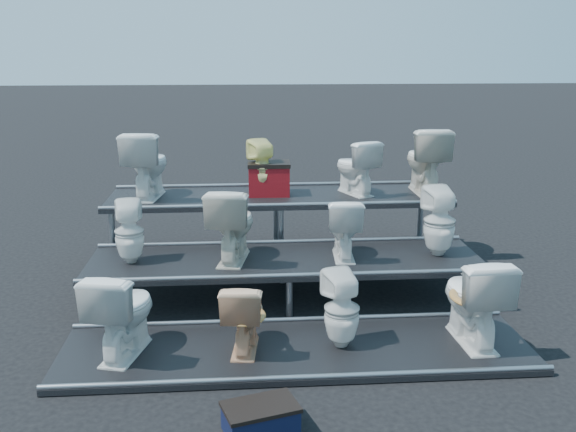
{
  "coord_description": "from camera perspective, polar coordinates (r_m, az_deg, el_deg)",
  "views": [
    {
      "loc": [
        -0.48,
        -6.53,
        2.68
      ],
      "look_at": [
        0.03,
        0.1,
        0.9
      ],
      "focal_mm": 40.0,
      "sensor_mm": 36.0,
      "label": 1
    }
  ],
  "objects": [
    {
      "name": "toilet_1",
      "position": [
        5.71,
        -3.95,
        -8.78
      ],
      "size": [
        0.43,
        0.67,
        0.65
      ],
      "primitive_type": "imported",
      "rotation": [
        0.0,
        0.0,
        3.03
      ],
      "color": "#E2AC81",
      "rests_on": "tier_front"
    },
    {
      "name": "red_crate",
      "position": [
        8.06,
        -1.7,
        3.21
      ],
      "size": [
        0.52,
        0.42,
        0.36
      ],
      "primitive_type": "cube",
      "rotation": [
        0.0,
        0.0,
        -0.03
      ],
      "color": "maroon",
      "rests_on": "tier_back"
    },
    {
      "name": "toilet_0",
      "position": [
        5.77,
        -14.49,
        -8.21
      ],
      "size": [
        0.62,
        0.86,
        0.79
      ],
      "primitive_type": "imported",
      "rotation": [
        0.0,
        0.0,
        2.89
      ],
      "color": "white",
      "rests_on": "tier_front"
    },
    {
      "name": "tier_front",
      "position": [
        5.88,
        0.77,
        -11.82
      ],
      "size": [
        4.2,
        1.2,
        0.06
      ],
      "primitive_type": "cube",
      "color": "black",
      "rests_on": "ground"
    },
    {
      "name": "toilet_2",
      "position": [
        5.77,
        4.8,
        -8.26
      ],
      "size": [
        0.39,
        0.4,
        0.7
      ],
      "primitive_type": "imported",
      "rotation": [
        0.0,
        0.0,
        3.41
      ],
      "color": "white",
      "rests_on": "tier_front"
    },
    {
      "name": "tier_back",
      "position": [
        8.16,
        -0.87,
        -1.06
      ],
      "size": [
        4.2,
        1.2,
        0.86
      ],
      "primitive_type": "cube",
      "color": "black",
      "rests_on": "ground"
    },
    {
      "name": "toilet_11",
      "position": [
        8.29,
        12.11,
        4.89
      ],
      "size": [
        0.47,
        0.82,
        0.84
      ],
      "primitive_type": "imported",
      "rotation": [
        0.0,
        0.0,
        3.14
      ],
      "color": "silver",
      "rests_on": "tier_back"
    },
    {
      "name": "step_stool",
      "position": [
        4.8,
        -2.46,
        -17.67
      ],
      "size": [
        0.57,
        0.44,
        0.18
      ],
      "primitive_type": "cube",
      "rotation": [
        0.0,
        0.0,
        0.29
      ],
      "color": "black",
      "rests_on": "ground"
    },
    {
      "name": "toilet_7",
      "position": [
        7.12,
        13.31,
        -0.46
      ],
      "size": [
        0.38,
        0.39,
        0.76
      ],
      "primitive_type": "imported",
      "rotation": [
        0.0,
        0.0,
        3.26
      ],
      "color": "white",
      "rests_on": "tier_mid"
    },
    {
      "name": "toilet_3",
      "position": [
        6.04,
        16.15,
        -7.03
      ],
      "size": [
        0.5,
        0.84,
        0.84
      ],
      "primitive_type": "imported",
      "rotation": [
        0.0,
        0.0,
        3.18
      ],
      "color": "white",
      "rests_on": "tier_front"
    },
    {
      "name": "toilet_9",
      "position": [
        7.97,
        -2.31,
        4.3
      ],
      "size": [
        0.41,
        0.41,
        0.7
      ],
      "primitive_type": "imported",
      "rotation": [
        0.0,
        0.0,
        3.5
      ],
      "color": "#F1EB90",
      "rests_on": "tier_back"
    },
    {
      "name": "ground",
      "position": [
        7.07,
        -0.19,
        -7.31
      ],
      "size": [
        80.0,
        80.0,
        0.0
      ],
      "primitive_type": "plane",
      "color": "black",
      "rests_on": "ground"
    },
    {
      "name": "toilet_6",
      "position": [
        6.89,
        4.96,
        -1.03
      ],
      "size": [
        0.41,
        0.67,
        0.66
      ],
      "primitive_type": "imported",
      "rotation": [
        0.0,
        0.0,
        3.07
      ],
      "color": "white",
      "rests_on": "tier_mid"
    },
    {
      "name": "tier_mid",
      "position": [
        6.99,
        -0.19,
        -5.57
      ],
      "size": [
        4.2,
        1.2,
        0.46
      ],
      "primitive_type": "cube",
      "color": "black",
      "rests_on": "ground"
    },
    {
      "name": "toilet_10",
      "position": [
        8.1,
        6.0,
        4.36
      ],
      "size": [
        0.61,
        0.77,
        0.69
      ],
      "primitive_type": "imported",
      "rotation": [
        0.0,
        0.0,
        3.52
      ],
      "color": "white",
      "rests_on": "tier_back"
    },
    {
      "name": "toilet_5",
      "position": [
        6.78,
        -5.0,
        -0.68
      ],
      "size": [
        0.58,
        0.85,
        0.8
      ],
      "primitive_type": "imported",
      "rotation": [
        0.0,
        0.0,
        2.96
      ],
      "color": "silver",
      "rests_on": "tier_mid"
    },
    {
      "name": "toilet_8",
      "position": [
        8.03,
        -12.44,
        4.5
      ],
      "size": [
        0.57,
        0.86,
        0.82
      ],
      "primitive_type": "imported",
      "rotation": [
        0.0,
        0.0,
        3.01
      ],
      "color": "white",
      "rests_on": "tier_back"
    },
    {
      "name": "toilet_4",
      "position": [
        6.89,
        -13.93,
        -1.38
      ],
      "size": [
        0.34,
        0.34,
        0.67
      ],
      "primitive_type": "imported",
      "rotation": [
        0.0,
        0.0,
        3.27
      ],
      "color": "white",
      "rests_on": "tier_mid"
    }
  ]
}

